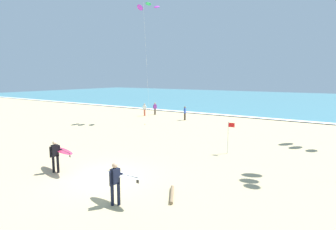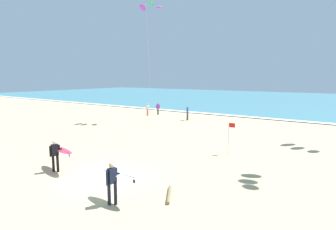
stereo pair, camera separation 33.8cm
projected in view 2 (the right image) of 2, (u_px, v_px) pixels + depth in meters
The scene contains 11 objects.
ground_plane at pixel (104, 176), 13.92m from camera, with size 160.00×160.00×0.00m, color tan.
ocean_water at pixel (300, 100), 57.67m from camera, with size 160.00×60.00×0.08m, color teal.
shoreline_foam at pixel (255, 117), 33.52m from camera, with size 160.00×1.14×0.01m, color white.
surfer_lead at pixel (59, 152), 14.57m from camera, with size 2.53×1.20×1.71m.
surfer_trailing at pixel (115, 178), 10.83m from camera, with size 2.04×0.94×1.71m.
kite_arc_emerald_low at pixel (151, 6), 29.41m from camera, with size 2.66×3.09×12.70m.
bystander_purple_top at pixel (158, 109), 36.37m from camera, with size 0.33×0.43×1.59m.
bystander_white_top at pixel (147, 110), 35.28m from camera, with size 0.48×0.26×1.59m.
bystander_blue_top at pixel (187, 113), 31.73m from camera, with size 0.27×0.48×1.59m.
lifeguard_flag at pixel (229, 135), 17.79m from camera, with size 0.45×0.05×2.10m.
driftwood_log at pixel (169, 194), 11.61m from camera, with size 0.14×0.14×1.65m, color #846B4C.
Camera 2 is at (10.29, -9.13, 4.96)m, focal length 29.69 mm.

